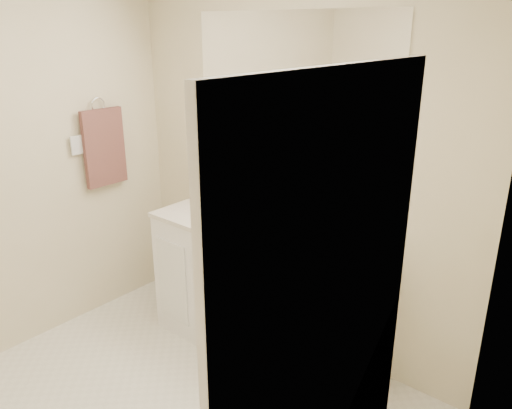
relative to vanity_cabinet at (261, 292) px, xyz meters
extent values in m
cube|color=beige|center=(0.00, 0.28, 0.77)|extent=(2.60, 0.02, 2.40)
cube|color=beige|center=(1.30, -1.02, 0.77)|extent=(0.02, 2.60, 2.40)
cube|color=white|center=(0.00, 0.00, 0.00)|extent=(1.50, 0.55, 0.85)
cube|color=silver|center=(0.00, 0.00, 0.44)|extent=(1.52, 0.57, 0.03)
cube|color=silver|center=(0.00, 0.26, 0.50)|extent=(1.52, 0.03, 0.08)
cylinder|color=beige|center=(0.00, -0.02, 0.44)|extent=(0.37, 0.37, 0.02)
cylinder|color=silver|center=(0.00, 0.16, 0.51)|extent=(0.02, 0.02, 0.11)
cube|color=white|center=(0.00, 0.27, 1.14)|extent=(1.48, 0.01, 1.20)
cylinder|color=#163898|center=(-0.09, 0.16, 0.52)|extent=(0.12, 0.12, 0.12)
cylinder|color=tan|center=(0.15, 0.08, 0.50)|extent=(0.09, 0.09, 0.09)
cylinder|color=#FF437E|center=(0.16, 0.08, 0.60)|extent=(0.02, 0.04, 0.19)
cylinder|color=#0C7B9B|center=(0.39, 0.11, 0.54)|extent=(0.07, 0.07, 0.16)
cylinder|color=silver|center=(0.58, 0.20, 0.54)|extent=(0.07, 0.07, 0.17)
cube|color=white|center=(0.36, -0.10, 0.46)|extent=(0.09, 0.08, 0.01)
cube|color=#7AE137|center=(0.36, -0.10, 0.48)|extent=(0.07, 0.05, 0.02)
cube|color=orange|center=(0.11, -0.22, 0.46)|extent=(0.14, 0.07, 0.01)
cylinder|color=#39373E|center=(-0.51, -0.05, 0.48)|extent=(0.08, 0.08, 0.04)
cylinder|color=silver|center=(-0.30, 0.09, 0.52)|extent=(0.06, 0.06, 0.14)
imported|color=white|center=(-0.24, 0.20, 0.54)|extent=(0.08, 0.08, 0.18)
imported|color=#FCECCE|center=(-0.30, 0.15, 0.54)|extent=(0.09, 0.10, 0.18)
imported|color=#F7C360|center=(-0.41, 0.21, 0.53)|extent=(0.14, 0.14, 0.14)
imported|color=#96633C|center=(-0.62, 0.15, 0.48)|extent=(0.29, 0.29, 0.05)
cylinder|color=black|center=(-0.60, 0.15, 0.54)|extent=(0.16, 0.09, 0.08)
torus|color=silver|center=(-1.27, -0.25, 1.12)|extent=(0.01, 0.11, 0.11)
cube|color=#462825|center=(-1.25, -0.25, 0.82)|extent=(0.04, 0.32, 0.55)
cube|color=silver|center=(-1.27, -0.45, 0.88)|extent=(0.01, 0.08, 0.13)
camera|label=1|loc=(1.83, -2.23, 1.65)|focal=35.00mm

